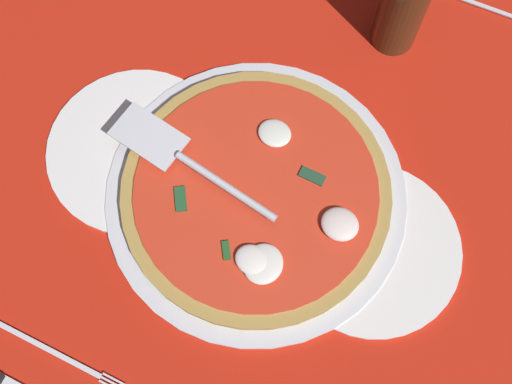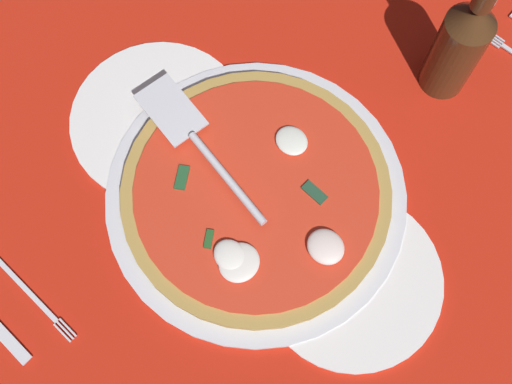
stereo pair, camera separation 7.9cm
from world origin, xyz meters
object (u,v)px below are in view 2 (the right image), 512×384
(dinner_plate_right, at_px, (158,120))
(beer_bottle, at_px, (460,44))
(dinner_plate_left, at_px, (352,278))
(pizza, at_px, (257,194))
(pizza_server, at_px, (198,143))

(dinner_plate_right, distance_m, beer_bottle, 0.40)
(dinner_plate_right, bearing_deg, beer_bottle, -125.52)
(dinner_plate_left, xyz_separation_m, pizza, (0.16, 0.01, 0.02))
(dinner_plate_left, height_order, dinner_plate_right, same)
(pizza, relative_size, pizza_server, 1.41)
(dinner_plate_right, distance_m, pizza_server, 0.09)
(pizza, distance_m, pizza_server, 0.10)
(dinner_plate_left, distance_m, dinner_plate_right, 0.33)
(dinner_plate_left, distance_m, beer_bottle, 0.32)
(pizza, height_order, pizza_server, pizza_server)
(pizza, distance_m, beer_bottle, 0.31)
(dinner_plate_left, xyz_separation_m, beer_bottle, (0.10, -0.29, 0.09))
(dinner_plate_right, bearing_deg, pizza, -174.74)
(pizza_server, height_order, beer_bottle, beer_bottle)
(dinner_plate_right, height_order, pizza_server, pizza_server)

